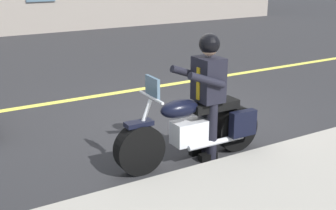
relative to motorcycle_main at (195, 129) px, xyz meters
name	(u,v)px	position (x,y,z in m)	size (l,w,h in m)	color
ground_plane	(175,119)	(-0.66, -1.58, -0.45)	(80.00, 80.00, 0.00)	#28282B
lane_center_stripe	(125,92)	(-0.66, -3.58, -0.45)	(60.00, 0.16, 0.01)	#E5DB4C
motorcycle_main	(195,129)	(0.00, 0.00, 0.00)	(2.21, 0.61, 1.26)	black
rider_main	(207,86)	(-0.19, 0.00, 0.58)	(0.62, 0.55, 1.74)	black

